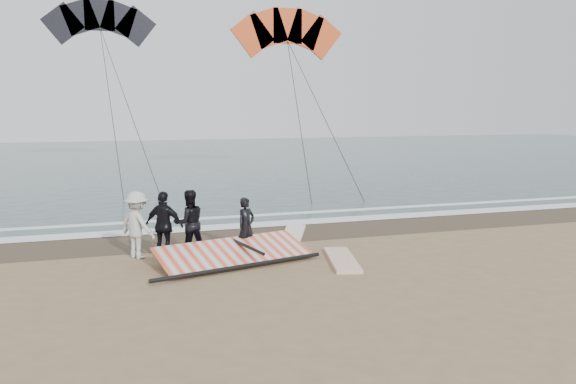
# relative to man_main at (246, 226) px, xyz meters

# --- Properties ---
(ground) EXTENTS (120.00, 120.00, 0.00)m
(ground) POSITION_rel_man_main_xyz_m (1.35, -2.26, -0.80)
(ground) COLOR #8C704C
(ground) RESTS_ON ground
(sea) EXTENTS (120.00, 54.00, 0.02)m
(sea) POSITION_rel_man_main_xyz_m (1.35, 30.74, -0.79)
(sea) COLOR #233838
(sea) RESTS_ON ground
(wet_sand) EXTENTS (120.00, 2.80, 0.01)m
(wet_sand) POSITION_rel_man_main_xyz_m (1.35, 2.24, -0.80)
(wet_sand) COLOR #4C3D2B
(wet_sand) RESTS_ON ground
(foam_near) EXTENTS (120.00, 0.90, 0.01)m
(foam_near) POSITION_rel_man_main_xyz_m (1.35, 3.64, -0.78)
(foam_near) COLOR white
(foam_near) RESTS_ON sea
(foam_far) EXTENTS (120.00, 0.45, 0.01)m
(foam_far) POSITION_rel_man_main_xyz_m (1.35, 5.34, -0.78)
(foam_far) COLOR white
(foam_far) RESTS_ON sea
(man_main) EXTENTS (0.70, 0.63, 1.61)m
(man_main) POSITION_rel_man_main_xyz_m (0.00, 0.00, 0.00)
(man_main) COLOR black
(man_main) RESTS_ON ground
(board_white) EXTENTS (1.19, 2.49, 0.10)m
(board_white) POSITION_rel_man_main_xyz_m (2.29, -1.59, -0.76)
(board_white) COLOR white
(board_white) RESTS_ON ground
(board_cream) EXTENTS (1.52, 2.46, 0.10)m
(board_cream) POSITION_rel_man_main_xyz_m (1.97, 1.80, -0.75)
(board_cream) COLOR white
(board_cream) RESTS_ON ground
(trio_cluster) EXTENTS (2.55, 1.46, 1.87)m
(trio_cluster) POSITION_rel_man_main_xyz_m (-2.34, 0.27, 0.13)
(trio_cluster) COLOR black
(trio_cluster) RESTS_ON ground
(sail_rig) EXTENTS (4.64, 2.68, 0.52)m
(sail_rig) POSITION_rel_man_main_xyz_m (-0.59, -0.75, -0.61)
(sail_rig) COLOR black
(sail_rig) RESTS_ON ground
(kite_red) EXTENTS (7.52, 5.08, 12.87)m
(kite_red) POSITION_rel_man_main_xyz_m (6.35, 16.89, 7.43)
(kite_red) COLOR #DB4819
(kite_red) RESTS_ON ground
(kite_dark) EXTENTS (8.39, 8.04, 18.43)m
(kite_dark) POSITION_rel_man_main_xyz_m (-4.17, 25.34, 8.75)
(kite_dark) COLOR black
(kite_dark) RESTS_ON ground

